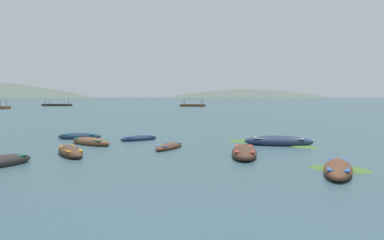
{
  "coord_description": "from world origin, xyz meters",
  "views": [
    {
      "loc": [
        1.5,
        -5.0,
        3.31
      ],
      "look_at": [
        -0.22,
        28.1,
        1.2
      ],
      "focal_mm": 34.91,
      "sensor_mm": 36.0,
      "label": 1
    }
  ],
  "objects_px": {
    "rowboat_2": "(278,141)",
    "rowboat_3": "(70,151)",
    "rowboat_6": "(91,142)",
    "rowboat_5": "(0,162)",
    "rowboat_0": "(169,147)",
    "rowboat_1": "(139,138)",
    "ferry_0": "(57,105)",
    "rowboat_4": "(244,152)",
    "rowboat_7": "(80,136)",
    "rowboat_8": "(338,169)",
    "ferry_2": "(193,105)"
  },
  "relations": [
    {
      "from": "rowboat_0",
      "to": "rowboat_4",
      "type": "height_order",
      "value": "rowboat_4"
    },
    {
      "from": "rowboat_4",
      "to": "rowboat_8",
      "type": "relative_size",
      "value": 0.99
    },
    {
      "from": "rowboat_4",
      "to": "rowboat_5",
      "type": "height_order",
      "value": "rowboat_4"
    },
    {
      "from": "rowboat_6",
      "to": "rowboat_2",
      "type": "bearing_deg",
      "value": 2.07
    },
    {
      "from": "rowboat_4",
      "to": "rowboat_7",
      "type": "relative_size",
      "value": 1.29
    },
    {
      "from": "rowboat_2",
      "to": "rowboat_3",
      "type": "bearing_deg",
      "value": -158.52
    },
    {
      "from": "rowboat_2",
      "to": "rowboat_8",
      "type": "bearing_deg",
      "value": -84.69
    },
    {
      "from": "rowboat_2",
      "to": "rowboat_3",
      "type": "xyz_separation_m",
      "value": [
        -12.53,
        -4.93,
        -0.05
      ]
    },
    {
      "from": "rowboat_4",
      "to": "rowboat_6",
      "type": "bearing_deg",
      "value": 155.96
    },
    {
      "from": "rowboat_5",
      "to": "rowboat_8",
      "type": "xyz_separation_m",
      "value": [
        15.43,
        -0.89,
        -0.0
      ]
    },
    {
      "from": "rowboat_0",
      "to": "rowboat_1",
      "type": "bearing_deg",
      "value": 122.2
    },
    {
      "from": "ferry_2",
      "to": "rowboat_3",
      "type": "bearing_deg",
      "value": -91.07
    },
    {
      "from": "rowboat_5",
      "to": "rowboat_8",
      "type": "bearing_deg",
      "value": -3.29
    },
    {
      "from": "rowboat_5",
      "to": "rowboat_6",
      "type": "bearing_deg",
      "value": 77.61
    },
    {
      "from": "rowboat_8",
      "to": "rowboat_0",
      "type": "bearing_deg",
      "value": 138.53
    },
    {
      "from": "rowboat_3",
      "to": "ferry_0",
      "type": "xyz_separation_m",
      "value": [
        -44.89,
        104.64,
        0.25
      ]
    },
    {
      "from": "ferry_2",
      "to": "rowboat_0",
      "type": "bearing_deg",
      "value": -88.0
    },
    {
      "from": "rowboat_2",
      "to": "rowboat_6",
      "type": "xyz_separation_m",
      "value": [
        -12.81,
        -0.46,
        -0.05
      ]
    },
    {
      "from": "rowboat_1",
      "to": "ferry_0",
      "type": "relative_size",
      "value": 0.28
    },
    {
      "from": "rowboat_0",
      "to": "rowboat_6",
      "type": "relative_size",
      "value": 0.88
    },
    {
      "from": "ferry_0",
      "to": "rowboat_5",
      "type": "bearing_deg",
      "value": -68.39
    },
    {
      "from": "rowboat_0",
      "to": "ferry_0",
      "type": "bearing_deg",
      "value": 116.23
    },
    {
      "from": "rowboat_4",
      "to": "rowboat_2",
      "type": "bearing_deg",
      "value": 60.99
    },
    {
      "from": "rowboat_2",
      "to": "rowboat_8",
      "type": "distance_m",
      "value": 9.37
    },
    {
      "from": "rowboat_1",
      "to": "ferry_0",
      "type": "xyz_separation_m",
      "value": [
        -47.41,
        97.47,
        0.3
      ]
    },
    {
      "from": "rowboat_6",
      "to": "rowboat_7",
      "type": "height_order",
      "value": "rowboat_6"
    },
    {
      "from": "rowboat_0",
      "to": "rowboat_3",
      "type": "height_order",
      "value": "rowboat_3"
    },
    {
      "from": "rowboat_5",
      "to": "rowboat_2",
      "type": "bearing_deg",
      "value": 30.1
    },
    {
      "from": "rowboat_2",
      "to": "rowboat_8",
      "type": "relative_size",
      "value": 1.07
    },
    {
      "from": "rowboat_0",
      "to": "rowboat_5",
      "type": "xyz_separation_m",
      "value": [
        -7.34,
        -6.26,
        0.06
      ]
    },
    {
      "from": "rowboat_6",
      "to": "ferry_0",
      "type": "xyz_separation_m",
      "value": [
        -44.6,
        100.18,
        0.25
      ]
    },
    {
      "from": "rowboat_2",
      "to": "rowboat_3",
      "type": "distance_m",
      "value": 13.46
    },
    {
      "from": "rowboat_8",
      "to": "rowboat_7",
      "type": "bearing_deg",
      "value": 141.92
    },
    {
      "from": "rowboat_5",
      "to": "rowboat_8",
      "type": "height_order",
      "value": "rowboat_5"
    },
    {
      "from": "rowboat_5",
      "to": "rowboat_3",
      "type": "bearing_deg",
      "value": 59.91
    },
    {
      "from": "rowboat_2",
      "to": "rowboat_5",
      "type": "bearing_deg",
      "value": -149.9
    },
    {
      "from": "rowboat_7",
      "to": "rowboat_6",
      "type": "bearing_deg",
      "value": -59.56
    },
    {
      "from": "rowboat_6",
      "to": "rowboat_7",
      "type": "bearing_deg",
      "value": 120.44
    },
    {
      "from": "rowboat_4",
      "to": "ferry_2",
      "type": "distance_m",
      "value": 101.18
    },
    {
      "from": "rowboat_6",
      "to": "rowboat_4",
      "type": "bearing_deg",
      "value": -24.04
    },
    {
      "from": "rowboat_6",
      "to": "ferry_2",
      "type": "distance_m",
      "value": 96.4
    },
    {
      "from": "rowboat_6",
      "to": "ferry_2",
      "type": "height_order",
      "value": "ferry_2"
    },
    {
      "from": "rowboat_2",
      "to": "rowboat_7",
      "type": "height_order",
      "value": "rowboat_2"
    },
    {
      "from": "rowboat_6",
      "to": "rowboat_3",
      "type": "bearing_deg",
      "value": -86.36
    },
    {
      "from": "rowboat_0",
      "to": "rowboat_6",
      "type": "bearing_deg",
      "value": 162.91
    },
    {
      "from": "rowboat_3",
      "to": "rowboat_6",
      "type": "bearing_deg",
      "value": 93.64
    },
    {
      "from": "rowboat_0",
      "to": "rowboat_2",
      "type": "bearing_deg",
      "value": 16.82
    },
    {
      "from": "rowboat_4",
      "to": "rowboat_7",
      "type": "xyz_separation_m",
      "value": [
        -12.08,
        7.92,
        -0.04
      ]
    },
    {
      "from": "rowboat_1",
      "to": "rowboat_8",
      "type": "relative_size",
      "value": 0.66
    },
    {
      "from": "rowboat_5",
      "to": "rowboat_6",
      "type": "relative_size",
      "value": 0.94
    }
  ]
}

